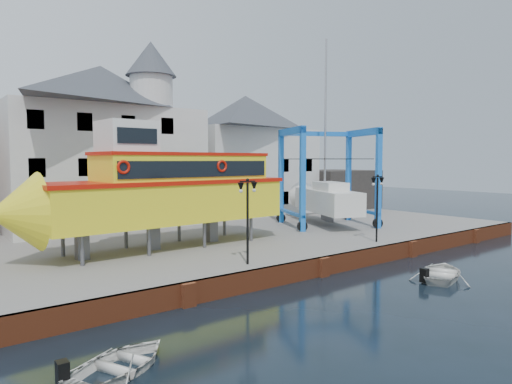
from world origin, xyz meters
TOP-DOWN VIEW (x-y plane):
  - ground at (0.00, 0.00)m, footprint 140.00×140.00m
  - hardstanding at (0.00, 11.00)m, footprint 44.00×22.00m
  - quay_wall at (-0.00, 0.10)m, footprint 44.00×0.47m
  - building_white_main at (-4.87, 18.39)m, footprint 14.00×8.30m
  - building_white_right at (9.00, 19.00)m, footprint 12.00×8.00m
  - shed_dark at (19.00, 17.00)m, footprint 8.00×7.00m
  - lamp_post_left at (-4.00, 1.20)m, footprint 1.12×0.32m
  - lamp_post_right at (6.00, 1.20)m, footprint 1.12×0.32m
  - tour_boat at (-6.01, 7.40)m, footprint 16.62×4.69m
  - travel_lift at (9.26, 8.96)m, footprint 8.22×9.74m
  - motorboat_b at (4.62, -3.99)m, footprint 4.84×4.27m
  - motorboat_d at (-12.40, -3.99)m, footprint 4.19×3.69m

SIDE VIEW (x-z plane):
  - ground at x=0.00m, z-range 0.00..0.00m
  - motorboat_b at x=4.62m, z-range -0.41..0.41m
  - motorboat_d at x=-12.40m, z-range -0.36..0.36m
  - hardstanding at x=0.00m, z-range 0.00..1.00m
  - quay_wall at x=0.00m, z-range 0.00..1.00m
  - shed_dark at x=19.00m, z-range 1.00..5.00m
  - travel_lift at x=9.26m, z-range -3.81..10.61m
  - lamp_post_left at x=-4.00m, z-range 2.07..6.27m
  - lamp_post_right at x=6.00m, z-range 2.07..6.27m
  - tour_boat at x=-6.01m, z-range 0.80..7.96m
  - building_white_right at x=9.00m, z-range 1.00..12.20m
  - building_white_main at x=-4.87m, z-range 0.34..14.34m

